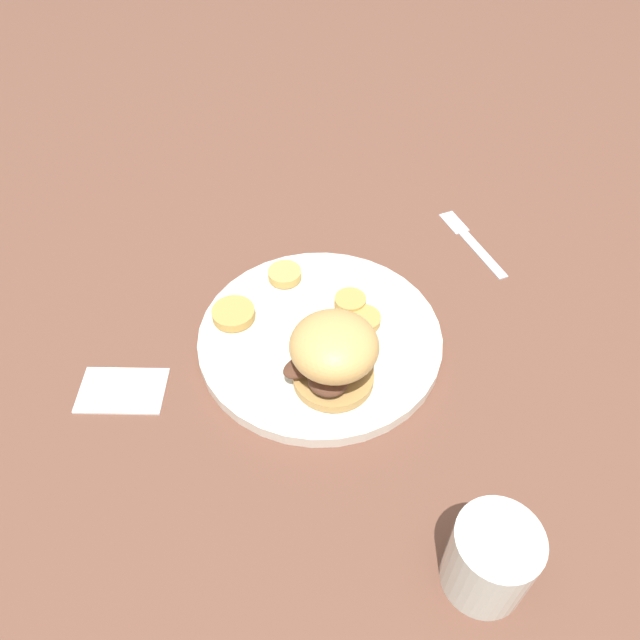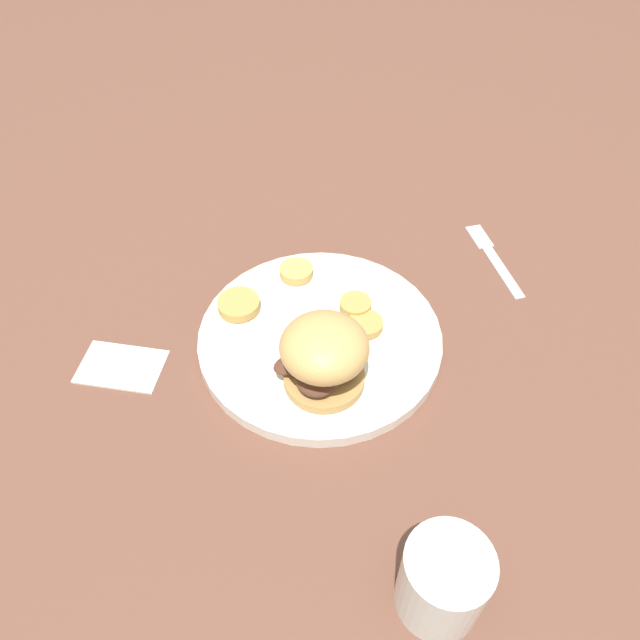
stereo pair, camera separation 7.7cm
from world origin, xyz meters
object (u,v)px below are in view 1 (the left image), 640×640
object	(u,v)px
fork	(472,242)
drinking_glass	(490,559)
dinner_plate	(320,338)
sandwich	(333,354)

from	to	relation	value
fork	drinking_glass	bearing A→B (deg)	62.67
fork	drinking_glass	xyz separation A→B (m)	(0.23, 0.44, 0.04)
dinner_plate	drinking_glass	bearing A→B (deg)	98.67
dinner_plate	sandwich	size ratio (longest dim) A/B	2.76
sandwich	drinking_glass	distance (m)	0.26
dinner_plate	drinking_glass	distance (m)	0.34
sandwich	fork	world-z (taller)	sandwich
dinner_plate	sandwich	bearing A→B (deg)	82.62
drinking_glass	sandwich	bearing A→B (deg)	-76.86
fork	dinner_plate	bearing A→B (deg)	21.62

